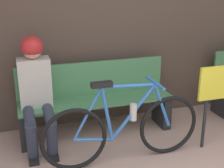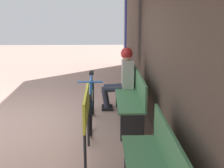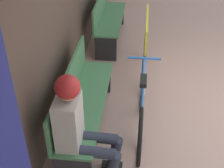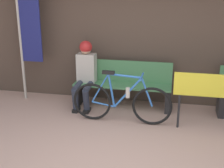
# 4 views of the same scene
# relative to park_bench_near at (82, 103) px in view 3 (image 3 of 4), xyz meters

# --- Properties ---
(park_bench_near) EXTENTS (1.78, 0.42, 0.84)m
(park_bench_near) POSITION_rel_park_bench_near_xyz_m (0.00, 0.00, 0.00)
(park_bench_near) COLOR #477F51
(park_bench_near) RESTS_ON ground_plane
(bicycle) EXTENTS (1.65, 0.40, 0.87)m
(bicycle) POSITION_rel_park_bench_near_xyz_m (0.10, -0.69, -0.04)
(bicycle) COLOR black
(bicycle) RESTS_ON ground_plane
(person_seated) EXTENTS (0.34, 0.62, 1.22)m
(person_seated) POSITION_rel_park_bench_near_xyz_m (-0.68, -0.11, 0.30)
(person_seated) COLOR #2D3342
(person_seated) RESTS_ON ground_plane
(park_bench_far) EXTENTS (1.62, 0.42, 0.84)m
(park_bench_far) POSITION_rel_park_bench_near_xyz_m (2.51, -0.00, -0.01)
(park_bench_far) COLOR #477F51
(park_bench_far) RESTS_ON ground_plane
(signboard) EXTENTS (1.04, 0.04, 0.92)m
(signboard) POSITION_rel_park_bench_near_xyz_m (1.44, -0.70, 0.29)
(signboard) COLOR #232326
(signboard) RESTS_ON ground_plane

